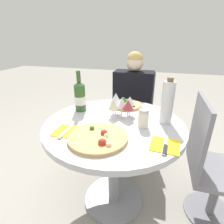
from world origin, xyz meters
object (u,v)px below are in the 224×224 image
seated_diner (131,115)px  chair_empty_side (211,167)px  tall_carafe (167,102)px  wine_bottle (80,96)px  chair_behind_diner (133,115)px  dining_table (114,141)px  pizza_large (98,137)px

seated_diner → chair_empty_side: (0.66, -0.59, -0.07)m
tall_carafe → wine_bottle: bearing=176.3°
chair_behind_diner → seated_diner: seated_diner is taller
chair_behind_diner → wine_bottle: (-0.32, -0.68, 0.41)m
wine_bottle → chair_empty_side: bearing=-3.0°
chair_behind_diner → tall_carafe: tall_carafe is taller
chair_behind_diner → tall_carafe: 0.91m
dining_table → pizza_large: bearing=-97.2°
tall_carafe → chair_empty_side: bearing=-1.6°
chair_behind_diner → seated_diner: bearing=90.0°
pizza_large → chair_empty_side: bearing=23.9°
chair_empty_side → chair_behind_diner: bearing=-137.9°
seated_diner → pizza_large: seated_diner is taller
chair_empty_side → wine_bottle: bearing=-93.0°
chair_empty_side → pizza_large: 0.83m
dining_table → seated_diner: bearing=89.1°
pizza_large → tall_carafe: size_ratio=1.11×
dining_table → tall_carafe: size_ratio=3.09×
pizza_large → tall_carafe: tall_carafe is taller
dining_table → chair_behind_diner: size_ratio=1.04×
chair_empty_side → pizza_large: chair_empty_side is taller
seated_diner → chair_empty_side: size_ratio=1.25×
tall_carafe → dining_table: bearing=-165.0°
dining_table → tall_carafe: bearing=15.0°
dining_table → chair_empty_side: 0.69m
dining_table → chair_behind_diner: 0.83m
chair_behind_diner → pizza_large: bearing=87.8°
chair_behind_diner → seated_diner: (-0.00, -0.15, 0.07)m
chair_behind_diner → chair_empty_side: size_ratio=1.00×
dining_table → tall_carafe: tall_carafe is taller
seated_diner → wine_bottle: bearing=59.4°
seated_diner → tall_carafe: seated_diner is taller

